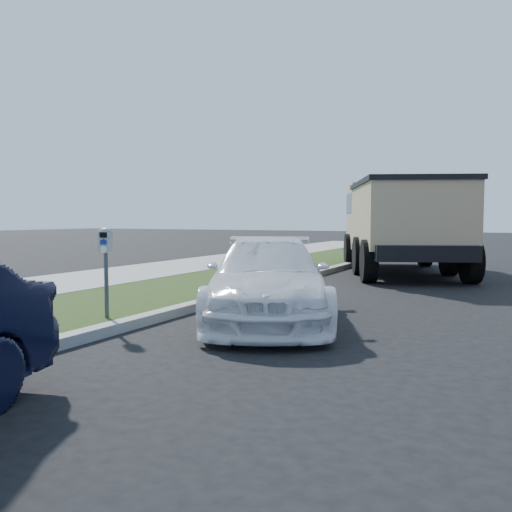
% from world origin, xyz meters
% --- Properties ---
extents(ground, '(120.00, 120.00, 0.00)m').
position_xyz_m(ground, '(0.00, 0.00, 0.00)').
color(ground, black).
rests_on(ground, ground).
extents(streetside, '(6.12, 50.00, 0.15)m').
position_xyz_m(streetside, '(-5.57, 2.00, 0.07)').
color(streetside, gray).
rests_on(streetside, ground).
extents(parking_meter, '(0.21, 0.16, 1.36)m').
position_xyz_m(parking_meter, '(-3.02, -0.80, 1.11)').
color(parking_meter, '#3F4247').
rests_on(parking_meter, ground).
extents(white_wagon, '(3.54, 4.89, 1.32)m').
position_xyz_m(white_wagon, '(-1.08, 0.82, 0.66)').
color(white_wagon, white).
rests_on(white_wagon, ground).
extents(dump_truck, '(5.05, 7.57, 2.79)m').
position_xyz_m(dump_truck, '(-0.79, 9.55, 1.57)').
color(dump_truck, black).
rests_on(dump_truck, ground).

